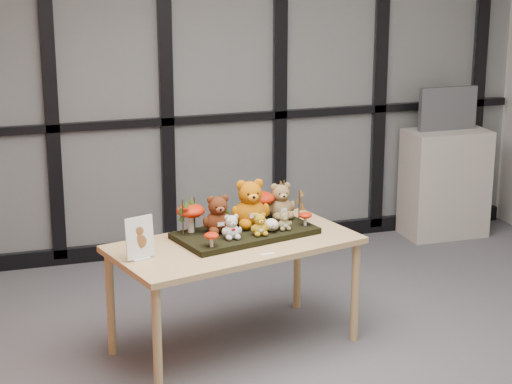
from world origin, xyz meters
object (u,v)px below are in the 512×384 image
object	(u,v)px
mushroom_front_left	(211,239)
cabinet	(445,183)
mushroom_front_right	(305,218)
bear_white_bow	(231,225)
bear_pooh_yellow	(250,200)
diorama_tray	(245,233)
bear_small_yellow	(260,223)
sign_holder	(140,241)
mushroom_back_left	(191,217)
bear_brown_medium	(218,212)
plush_cream_hedgehog	(272,224)
monitor	(448,109)
display_table	(235,252)
mushroom_back_right	(261,204)
bear_tan_back	(281,199)
bear_beige_small	(284,220)

from	to	relation	value
mushroom_front_left	cabinet	world-z (taller)	cabinet
mushroom_front_right	bear_white_bow	bearing A→B (deg)	-168.36
bear_pooh_yellow	cabinet	size ratio (longest dim) A/B	0.36
diorama_tray	bear_small_yellow	distance (m)	0.15
sign_holder	bear_pooh_yellow	bearing A→B (deg)	3.60
sign_holder	bear_white_bow	bearing A→B (deg)	-8.72
diorama_tray	mushroom_back_left	bearing A→B (deg)	153.16
mushroom_front_left	bear_white_bow	bearing A→B (deg)	36.14
bear_brown_medium	plush_cream_hedgehog	bearing A→B (deg)	-28.31
monitor	bear_brown_medium	bearing A→B (deg)	-147.52
display_table	monitor	bearing A→B (deg)	20.50
mushroom_back_right	diorama_tray	bearing A→B (deg)	-130.54
display_table	plush_cream_hedgehog	size ratio (longest dim) A/B	18.72
bear_brown_medium	bear_tan_back	world-z (taller)	bear_brown_medium
display_table	bear_tan_back	world-z (taller)	bear_tan_back
bear_brown_medium	sign_holder	bearing A→B (deg)	-170.24
plush_cream_hedgehog	sign_holder	size ratio (longest dim) A/B	0.34
bear_small_yellow	plush_cream_hedgehog	distance (m)	0.11
bear_brown_medium	plush_cream_hedgehog	xyz separation A→B (m)	(0.31, -0.08, -0.08)
mushroom_back_left	monitor	world-z (taller)	monitor
diorama_tray	plush_cream_hedgehog	world-z (taller)	plush_cream_hedgehog
bear_white_bow	cabinet	distance (m)	2.81
bear_tan_back	mushroom_front_left	size ratio (longest dim) A/B	2.60
mushroom_front_right	sign_holder	xyz separation A→B (m)	(-1.05, -0.20, 0.03)
bear_beige_small	cabinet	size ratio (longest dim) A/B	0.14
bear_beige_small	plush_cream_hedgehog	bearing A→B (deg)	168.43
bear_pooh_yellow	bear_brown_medium	bearing A→B (deg)	-177.73
bear_white_bow	mushroom_front_right	xyz separation A→B (m)	(0.50, 0.10, -0.03)
bear_small_yellow	mushroom_front_right	xyz separation A→B (m)	(0.32, 0.09, -0.03)
diorama_tray	bear_small_yellow	world-z (taller)	bear_small_yellow
bear_pooh_yellow	mushroom_front_left	xyz separation A→B (m)	(-0.32, -0.31, -0.11)
bear_small_yellow	mushroom_front_left	world-z (taller)	bear_small_yellow
plush_cream_hedgehog	mushroom_back_right	distance (m)	0.25
bear_brown_medium	bear_tan_back	bearing A→B (deg)	5.60
mushroom_back_right	mushroom_front_right	xyz separation A→B (m)	(0.22, -0.20, -0.05)
bear_tan_back	bear_small_yellow	xyz separation A→B (m)	(-0.23, -0.29, -0.05)
bear_beige_small	bear_pooh_yellow	bearing A→B (deg)	126.77
mushroom_back_right	mushroom_front_left	distance (m)	0.59
bear_tan_back	bear_beige_small	distance (m)	0.25
diorama_tray	bear_tan_back	bearing A→B (deg)	18.05
display_table	bear_tan_back	distance (m)	0.51
bear_pooh_yellow	plush_cream_hedgehog	world-z (taller)	bear_pooh_yellow
display_table	sign_holder	distance (m)	0.63
bear_brown_medium	bear_beige_small	bearing A→B (deg)	-24.95
display_table	cabinet	world-z (taller)	cabinet
diorama_tray	cabinet	world-z (taller)	cabinet
cabinet	display_table	bearing A→B (deg)	-145.32
bear_pooh_yellow	bear_white_bow	xyz separation A→B (m)	(-0.17, -0.20, -0.08)
display_table	mushroom_back_left	bearing A→B (deg)	132.12
cabinet	monitor	xyz separation A→B (m)	(-0.00, 0.02, 0.62)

